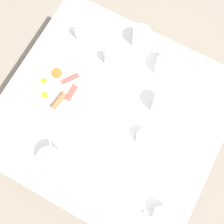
# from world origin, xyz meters

# --- Properties ---
(ground_plane) EXTENTS (8.00, 8.00, 0.00)m
(ground_plane) POSITION_xyz_m (0.00, 0.00, 0.00)
(ground_plane) COLOR gray
(table) EXTENTS (0.95, 1.03, 0.70)m
(table) POSITION_xyz_m (0.00, 0.00, 0.64)
(table) COLOR white
(table) RESTS_ON ground_plane
(breakfast_plate) EXTENTS (0.27, 0.27, 0.04)m
(breakfast_plate) POSITION_xyz_m (-0.02, 0.29, 0.71)
(breakfast_plate) COLOR white
(breakfast_plate) RESTS_ON table
(teapot_near) EXTENTS (0.12, 0.17, 0.12)m
(teapot_near) POSITION_xyz_m (0.31, -0.12, 0.76)
(teapot_near) COLOR white
(teapot_near) RESTS_ON table
(teapot_far) EXTENTS (0.17, 0.12, 0.12)m
(teapot_far) POSITION_xyz_m (-0.32, 0.13, 0.76)
(teapot_far) COLOR white
(teapot_far) RESTS_ON table
(teacup_with_saucer_left) EXTENTS (0.15, 0.15, 0.07)m
(teacup_with_saucer_left) POSITION_xyz_m (-0.04, -0.19, 0.73)
(teacup_with_saucer_left) COLOR white
(teacup_with_saucer_left) RESTS_ON table
(teacup_with_saucer_right) EXTENTS (0.15, 0.15, 0.07)m
(teacup_with_saucer_right) POSITION_xyz_m (-0.30, -0.40, 0.73)
(teacup_with_saucer_right) COLOR white
(teacup_with_saucer_right) RESTS_ON table
(water_glass_tall) EXTENTS (0.08, 0.08, 0.11)m
(water_glass_tall) POSITION_xyz_m (0.38, 0.05, 0.76)
(water_glass_tall) COLOR white
(water_glass_tall) RESTS_ON table
(water_glass_short) EXTENTS (0.08, 0.08, 0.12)m
(water_glass_short) POSITION_xyz_m (0.13, -0.18, 0.76)
(water_glass_short) COLOR white
(water_glass_short) RESTS_ON table
(pepper_grinder) EXTENTS (0.05, 0.05, 0.11)m
(pepper_grinder) POSITION_xyz_m (0.27, 0.33, 0.76)
(pepper_grinder) COLOR #BCBCC1
(pepper_grinder) RESTS_ON table
(salt_grinder) EXTENTS (0.05, 0.05, 0.11)m
(salt_grinder) POSITION_xyz_m (0.22, 0.14, 0.76)
(salt_grinder) COLOR #BCBCC1
(salt_grinder) RESTS_ON table
(fork_by_plate) EXTENTS (0.16, 0.11, 0.00)m
(fork_by_plate) POSITION_xyz_m (0.32, -0.37, 0.71)
(fork_by_plate) COLOR silver
(fork_by_plate) RESTS_ON table
(knife_by_plate) EXTENTS (0.05, 0.20, 0.00)m
(knife_by_plate) POSITION_xyz_m (-0.06, 0.03, 0.71)
(knife_by_plate) COLOR silver
(knife_by_plate) RESTS_ON table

